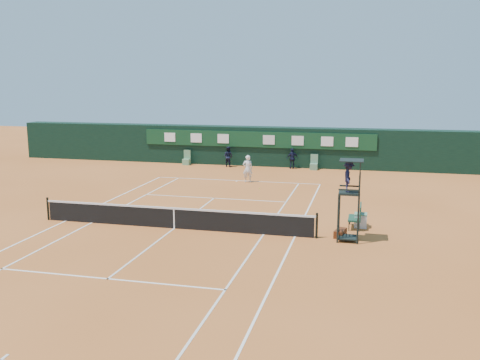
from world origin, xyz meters
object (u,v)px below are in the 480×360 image
Objects in this scene: cooler at (361,220)px; umpire_chair at (349,183)px; tennis_net at (174,218)px; player_bench at (357,215)px; player at (248,169)px.

umpire_chair is at bearing -102.43° from cooler.
umpire_chair is at bearing -0.32° from tennis_net.
cooler is at bearing 77.57° from umpire_chair.
tennis_net is at bearing 179.68° from umpire_chair.
tennis_net reaches higher than cooler.
umpire_chair is 5.30× the size of cooler.
cooler is (0.49, 2.24, -2.13)m from umpire_chair.
umpire_chair reaches higher than player_bench.
player reaches higher than tennis_net.
umpire_chair is 2.79m from player_bench.
player reaches higher than cooler.
player is (-7.25, 9.58, 0.29)m from player_bench.
cooler is at bearing 15.04° from tennis_net.
player_bench is 1.86× the size of cooler.
tennis_net is 20.00× the size of cooler.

